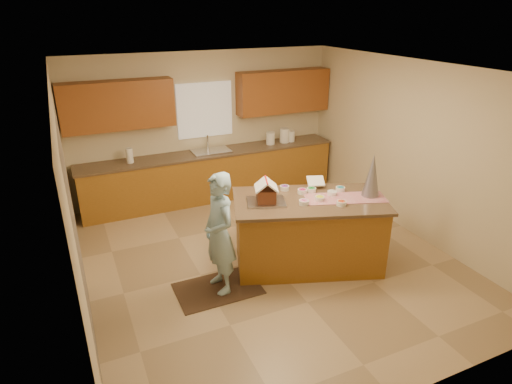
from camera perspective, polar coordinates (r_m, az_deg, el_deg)
floor at (r=6.46m, az=1.56°, el=-8.68°), size 5.50×5.50×0.00m
ceiling at (r=5.54m, az=1.87°, el=15.81°), size 5.50×5.50×0.00m
wall_back at (r=8.31m, az=-6.71°, el=8.65°), size 5.50×5.50×0.00m
wall_front at (r=3.85m, az=20.21°, el=-10.73°), size 5.50×5.50×0.00m
wall_left at (r=5.34m, az=-23.21°, el=-1.48°), size 5.50×5.50×0.00m
wall_right at (r=7.26m, az=19.82°, el=5.30°), size 5.50×5.50×0.00m
stone_accent at (r=4.66m, az=-22.29°, el=-6.32°), size 0.00×2.50×2.50m
window_curtain at (r=8.21m, az=-6.74°, el=10.63°), size 1.05×0.03×1.00m
back_counter_base at (r=8.31m, az=-5.78°, el=2.11°), size 4.80×0.60×0.88m
back_counter_top at (r=8.16m, az=-5.91°, el=5.12°), size 4.85×0.63×0.04m
upper_cabinet_left at (r=7.70m, az=-17.69°, el=10.79°), size 1.85×0.35×0.80m
upper_cabinet_right at (r=8.62m, az=3.60°, el=13.02°), size 1.85×0.35×0.80m
sink at (r=8.16m, az=-5.90°, el=5.06°), size 0.70×0.45×0.12m
faucet at (r=8.28m, az=-6.36°, el=6.52°), size 0.03×0.03×0.28m
island_base at (r=6.15m, az=6.83°, el=-5.44°), size 2.18×1.58×0.96m
island_top at (r=5.93m, az=7.06°, el=-1.17°), size 2.29×1.69×0.04m
table_runner at (r=6.04m, az=11.64°, el=-0.77°), size 1.16×0.73×0.01m
baking_tray at (r=5.77m, az=1.33°, el=-1.29°), size 0.60×0.52×0.03m
cookbook at (r=6.29m, az=7.82°, el=1.43°), size 0.29×0.26×0.10m
tinsel_tree at (r=6.08m, az=14.99°, el=2.12°), size 0.31×0.31×0.60m
rug at (r=5.85m, az=-5.02°, el=-12.50°), size 1.08×0.70×0.01m
boy at (r=5.44m, az=-4.81°, el=-5.49°), size 0.43×0.61×1.59m
canister_a at (r=8.57m, az=1.91°, el=7.07°), size 0.17×0.17×0.24m
canister_b at (r=8.70m, az=3.75°, el=7.43°), size 0.19×0.19×0.28m
canister_c at (r=8.77m, az=4.61°, el=7.32°), size 0.15×0.15×0.21m
paper_towel at (r=7.80m, az=-16.25°, el=4.61°), size 0.12×0.12×0.26m
gingerbread_house at (r=5.72m, az=1.34°, el=-0.12°), size 0.38×0.39×0.31m
candy_bowls at (r=6.02m, az=7.98°, el=-0.29°), size 0.83×0.90×0.06m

